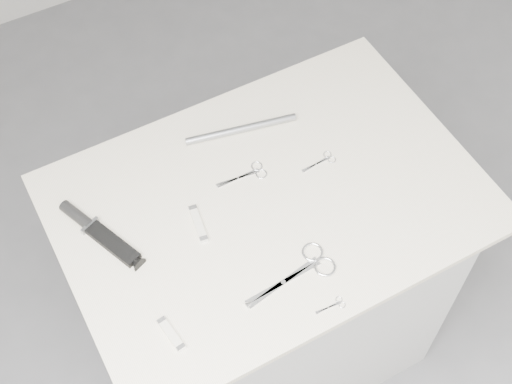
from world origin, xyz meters
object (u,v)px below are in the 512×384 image
embroidery_scissors_b (323,161)px  plinth (267,287)px  metal_rail (241,129)px  pocket_knife_a (198,223)px  tiny_scissors (334,305)px  large_shears (306,268)px  sheathed_knife (96,230)px  pocket_knife_b (171,334)px  embroidery_scissors_a (250,174)px

embroidery_scissors_b → plinth: bearing=-172.2°
plinth → metal_rail: size_ratio=3.13×
pocket_knife_a → metal_rail: metal_rail is taller
tiny_scissors → large_shears: bearing=96.4°
tiny_scissors → pocket_knife_a: 0.37m
sheathed_knife → large_shears: bearing=-151.8°
plinth → pocket_knife_a: 0.51m
pocket_knife_b → metal_rail: 0.57m
sheathed_knife → metal_rail: sheathed_knife is taller
tiny_scissors → sheathed_knife: size_ratio=0.29×
plinth → pocket_knife_b: size_ratio=10.39×
tiny_scissors → pocket_knife_a: (-0.17, 0.32, 0.00)m
tiny_scissors → pocket_knife_b: (-0.34, 0.11, 0.00)m
sheathed_knife → tiny_scissors: bearing=-159.8°
sheathed_knife → pocket_knife_a: 0.23m
pocket_knife_a → pocket_knife_b: (-0.17, -0.22, -0.00)m
metal_rail → plinth: bearing=-99.5°
embroidery_scissors_b → metal_rail: bearing=122.8°
pocket_knife_a → pocket_knife_b: pocket_knife_a is taller
embroidery_scissors_a → pocket_knife_a: 0.19m
embroidery_scissors_a → embroidery_scissors_b: same height
sheathed_knife → metal_rail: 0.45m
tiny_scissors → sheathed_knife: (-0.38, 0.42, 0.01)m
pocket_knife_b → plinth: bearing=-68.0°
embroidery_scissors_b → pocket_knife_a: size_ratio=0.92×
tiny_scissors → metal_rail: metal_rail is taller
embroidery_scissors_b → pocket_knife_a: bearing=179.3°
tiny_scissors → pocket_knife_b: size_ratio=0.80×
embroidery_scissors_a → pocket_knife_b: pocket_knife_b is taller
tiny_scissors → pocket_knife_a: bearing=120.6°
embroidery_scissors_a → metal_rail: size_ratio=0.44×
pocket_knife_b → metal_rail: (0.39, 0.42, 0.00)m
embroidery_scissors_a → metal_rail: (0.04, 0.13, 0.01)m
pocket_knife_a → pocket_knife_b: 0.28m
embroidery_scissors_b → tiny_scissors: same height
plinth → metal_rail: 0.53m
embroidery_scissors_a → metal_rail: 0.13m
tiny_scissors → embroidery_scissors_b: bearing=65.2°
large_shears → tiny_scissors: 0.11m
embroidery_scissors_a → tiny_scissors: size_ratio=1.85×
large_shears → tiny_scissors: (0.01, -0.11, -0.00)m
metal_rail → large_shears: bearing=-97.8°
tiny_scissors → pocket_knife_b: bearing=165.9°
large_shears → embroidery_scissors_b: size_ratio=2.38×
embroidery_scissors_a → pocket_knife_b: (-0.35, -0.29, 0.00)m
large_shears → metal_rail: 0.42m
embroidery_scissors_b → metal_rail: 0.22m
embroidery_scissors_a → metal_rail: bearing=75.0°
embroidery_scissors_b → embroidery_scissors_a: bearing=159.9°
embroidery_scissors_b → sheathed_knife: size_ratio=0.40×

